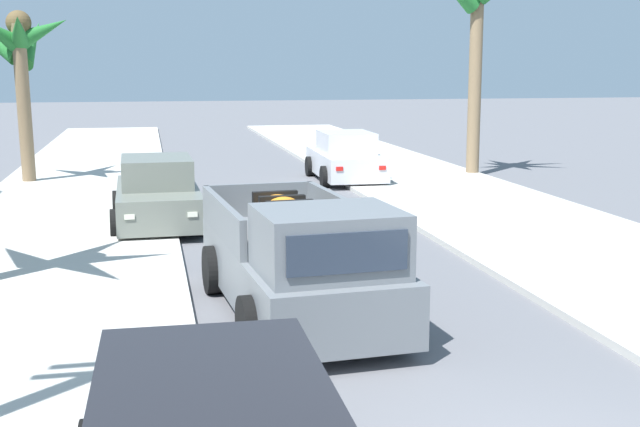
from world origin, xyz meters
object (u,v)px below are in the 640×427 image
Objects in this scene: car_left_near at (158,194)px; palm_tree_left_fore at (478,0)px; pickup_truck at (299,261)px; palm_tree_left_mid at (17,48)px; car_left_mid at (346,158)px.

car_left_near is 13.00m from palm_tree_left_fore.
pickup_truck is 1.25× the size of car_left_near.
palm_tree_left_fore is 1.33× the size of palm_tree_left_mid.
pickup_truck is 16.04m from palm_tree_left_mid.
palm_tree_left_mid is at bearing 173.77° from car_left_mid.
car_left_near is at bearing -147.50° from palm_tree_left_fore.
pickup_truck is at bearing -121.02° from palm_tree_left_fore.
car_left_mid is 0.83× the size of palm_tree_left_mid.
car_left_near is 1.00× the size of car_left_mid.
palm_tree_left_fore is at bearing 32.50° from car_left_near.
pickup_truck is 0.78× the size of palm_tree_left_fore.
car_left_near is 8.90m from palm_tree_left_mid.
pickup_truck is 1.24× the size of car_left_mid.
palm_tree_left_mid reaches higher than car_left_near.
palm_tree_left_fore reaches higher than car_left_mid.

